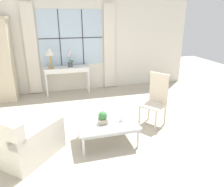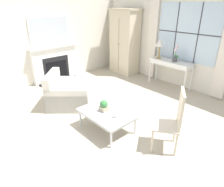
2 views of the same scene
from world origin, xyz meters
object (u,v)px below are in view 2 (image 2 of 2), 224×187
object	(u,v)px
console_table	(171,64)
fireplace	(54,61)
armchair_upholstered	(69,94)
potted_orchid	(175,56)
coffee_table	(107,114)
pillar_candle	(116,115)
armoire	(125,42)
table_lamp	(160,44)
potted_plant_small	(104,106)
side_chair_wooden	(173,118)

from	to	relation	value
console_table	fireplace	bearing A→B (deg)	-140.28
console_table	armchair_upholstered	world-z (taller)	armchair_upholstered
console_table	potted_orchid	size ratio (longest dim) A/B	2.64
coffee_table	armchair_upholstered	bearing A→B (deg)	179.72
coffee_table	pillar_candle	bearing A→B (deg)	-0.77
pillar_candle	console_table	bearing A→B (deg)	104.25
potted_orchid	console_table	bearing A→B (deg)	179.04
coffee_table	armoire	bearing A→B (deg)	129.47
table_lamp	potted_orchid	distance (m)	0.59
fireplace	armoire	size ratio (longest dim) A/B	0.91
armoire	pillar_candle	xyz separation A→B (m)	(2.55, -2.78, -0.63)
potted_orchid	pillar_candle	size ratio (longest dim) A/B	3.68
fireplace	potted_plant_small	size ratio (longest dim) A/B	8.51
console_table	armchair_upholstered	xyz separation A→B (m)	(-0.96, -2.82, -0.41)
table_lamp	potted_orchid	bearing A→B (deg)	3.52
armoire	pillar_candle	bearing A→B (deg)	-47.49
table_lamp	armchair_upholstered	xyz separation A→B (m)	(-0.54, -2.79, -0.94)
console_table	potted_orchid	world-z (taller)	potted_orchid
pillar_candle	armoire	bearing A→B (deg)	132.51
fireplace	table_lamp	xyz separation A→B (m)	(2.29, 2.22, 0.57)
armoire	coffee_table	bearing A→B (deg)	-50.53
console_table	potted_plant_small	distance (m)	2.87
console_table	table_lamp	world-z (taller)	table_lamp
side_chair_wooden	pillar_candle	xyz separation A→B (m)	(-0.88, -0.45, -0.15)
armoire	potted_orchid	bearing A→B (deg)	1.44
fireplace	potted_orchid	bearing A→B (deg)	38.65
table_lamp	potted_plant_small	bearing A→B (deg)	-74.09
console_table	potted_orchid	xyz separation A→B (m)	(0.10, -0.00, 0.26)
coffee_table	table_lamp	bearing A→B (deg)	107.41
armoire	armchair_upholstered	size ratio (longest dim) A/B	1.59
fireplace	potted_plant_small	bearing A→B (deg)	-10.74
armchair_upholstered	pillar_candle	bearing A→B (deg)	-0.36
fireplace	coffee_table	distance (m)	3.23
table_lamp	pillar_candle	size ratio (longest dim) A/B	4.41
console_table	armchair_upholstered	bearing A→B (deg)	-108.78
potted_orchid	side_chair_wooden	distance (m)	2.84
console_table	table_lamp	size ratio (longest dim) A/B	2.20
side_chair_wooden	fireplace	bearing A→B (deg)	178.16
fireplace	armchair_upholstered	xyz separation A→B (m)	(1.75, -0.57, -0.37)
fireplace	side_chair_wooden	distance (m)	4.31
armchair_upholstered	coffee_table	distance (m)	1.42
armoire	potted_plant_small	bearing A→B (deg)	-51.54
potted_orchid	potted_plant_small	size ratio (longest dim) A/B	2.08
potted_orchid	potted_plant_small	world-z (taller)	potted_orchid
armoire	side_chair_wooden	distance (m)	4.18
coffee_table	pillar_candle	xyz separation A→B (m)	(0.26, -0.00, 0.09)
fireplace	armchair_upholstered	distance (m)	1.88
fireplace	pillar_candle	world-z (taller)	fireplace
table_lamp	coffee_table	xyz separation A→B (m)	(0.88, -2.80, -0.87)
side_chair_wooden	armoire	bearing A→B (deg)	145.73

